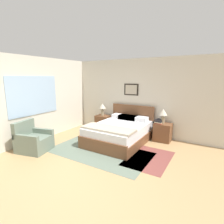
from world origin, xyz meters
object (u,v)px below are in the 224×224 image
at_px(nightstand_near_window, 103,123).
at_px(table_lamp_by_door, 163,114).
at_px(nightstand_by_door, 163,132).
at_px(table_lamp_near_window, 102,107).
at_px(bed, 119,132).
at_px(armchair, 33,141).

xyz_separation_m(nightstand_near_window, table_lamp_by_door, (2.24, -0.02, 0.60)).
bearing_deg(nightstand_by_door, table_lamp_by_door, -129.39).
relative_size(table_lamp_near_window, table_lamp_by_door, 1.00).
distance_m(bed, table_lamp_by_door, 1.46).
height_order(bed, table_lamp_by_door, bed).
bearing_deg(bed, table_lamp_by_door, 33.97).
xyz_separation_m(bed, nightstand_near_window, (-1.12, 0.77, -0.03)).
bearing_deg(armchair, bed, 122.18).
bearing_deg(table_lamp_near_window, bed, -33.30).
bearing_deg(nightstand_by_door, armchair, -137.87).
relative_size(bed, table_lamp_near_window, 4.33).
xyz_separation_m(bed, table_lamp_near_window, (-1.14, 0.75, 0.57)).
relative_size(nightstand_near_window, table_lamp_near_window, 1.23).
xyz_separation_m(nightstand_near_window, nightstand_by_door, (2.25, 0.00, 0.00)).
xyz_separation_m(armchair, table_lamp_near_window, (0.57, 2.55, 0.61)).
bearing_deg(table_lamp_near_window, table_lamp_by_door, 0.00).
bearing_deg(table_lamp_by_door, armchair, -137.91).
xyz_separation_m(armchair, nightstand_near_window, (0.58, 2.56, 0.01)).
bearing_deg(armchair, table_lamp_by_door, 117.79).
relative_size(armchair, nightstand_by_door, 1.62).
relative_size(nightstand_near_window, nightstand_by_door, 1.00).
relative_size(bed, nightstand_by_door, 3.53).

